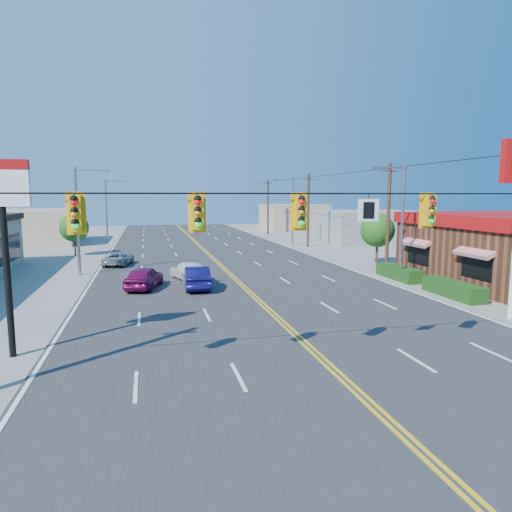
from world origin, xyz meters
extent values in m
plane|color=gray|center=(0.00, 0.00, 0.00)|extent=(160.00, 160.00, 0.00)
cube|color=#2D2D30|center=(0.00, 20.00, 0.03)|extent=(20.00, 120.00, 0.06)
cylinder|color=black|center=(0.00, 0.00, 6.00)|extent=(24.00, 0.05, 0.05)
cube|color=white|center=(1.20, 0.00, 5.45)|extent=(0.75, 0.04, 0.75)
cube|color=#D89E0C|center=(-8.00, 0.00, 5.42)|extent=(0.55, 0.34, 1.25)
cube|color=#D89E0C|center=(-4.50, 0.00, 5.42)|extent=(0.55, 0.34, 1.25)
cube|color=#D89E0C|center=(-1.20, 0.00, 5.42)|extent=(0.55, 0.34, 1.25)
cube|color=#D89E0C|center=(3.50, 0.00, 5.42)|extent=(0.55, 0.34, 1.25)
cube|color=#194214|center=(11.50, 12.00, 0.45)|extent=(1.20, 9.00, 0.90)
cylinder|color=black|center=(-11.00, 4.00, 3.00)|extent=(0.24, 0.24, 6.00)
cube|color=white|center=(-11.00, 4.00, 6.20)|extent=(1.90, 0.30, 1.30)
cylinder|color=gray|center=(11.00, 14.00, 4.00)|extent=(0.20, 0.20, 8.00)
cylinder|color=gray|center=(9.90, 14.00, 7.80)|extent=(2.20, 0.12, 0.12)
cube|color=gray|center=(8.80, 14.00, 7.75)|extent=(0.50, 0.25, 0.15)
cylinder|color=gray|center=(11.00, 38.00, 4.00)|extent=(0.20, 0.20, 8.00)
cylinder|color=gray|center=(9.90, 38.00, 7.80)|extent=(2.20, 0.12, 0.12)
cube|color=gray|center=(8.80, 38.00, 7.75)|extent=(0.50, 0.25, 0.15)
cylinder|color=gray|center=(-11.00, 22.00, 4.00)|extent=(0.20, 0.20, 8.00)
cylinder|color=gray|center=(-9.90, 22.00, 7.80)|extent=(2.20, 0.12, 0.12)
cube|color=gray|center=(-8.80, 22.00, 7.75)|extent=(0.50, 0.25, 0.15)
cylinder|color=gray|center=(-11.00, 48.00, 4.00)|extent=(0.20, 0.20, 8.00)
cylinder|color=gray|center=(-9.90, 48.00, 7.80)|extent=(2.20, 0.12, 0.12)
cube|color=gray|center=(-8.80, 48.00, 7.75)|extent=(0.50, 0.25, 0.15)
cylinder|color=#47301E|center=(12.20, 18.00, 4.20)|extent=(0.28, 0.28, 8.40)
cylinder|color=#47301E|center=(12.20, 36.00, 4.20)|extent=(0.28, 0.28, 8.40)
cylinder|color=#47301E|center=(12.20, 54.00, 4.20)|extent=(0.28, 0.28, 8.40)
cylinder|color=#47301E|center=(13.50, 22.00, 1.05)|extent=(0.20, 0.20, 2.10)
sphere|color=#235B19|center=(13.50, 22.00, 2.94)|extent=(2.94, 2.94, 2.94)
cylinder|color=#47301E|center=(-13.00, 34.00, 1.00)|extent=(0.20, 0.20, 2.00)
sphere|color=#235B19|center=(-13.00, 34.00, 2.80)|extent=(2.80, 2.80, 2.80)
cube|color=gray|center=(22.00, 40.00, 2.00)|extent=(12.00, 10.00, 4.00)
cube|color=tan|center=(-20.00, 48.00, 2.10)|extent=(11.00, 12.00, 4.20)
cube|color=tan|center=(19.00, 62.00, 2.20)|extent=(10.00, 10.00, 4.40)
imported|color=#6B0B42|center=(-6.28, 15.50, 0.72)|extent=(2.78, 4.50, 1.43)
imported|color=#100D4F|center=(-3.00, 14.71, 0.71)|extent=(1.72, 4.40, 1.43)
imported|color=silver|center=(-3.23, 18.08, 0.62)|extent=(2.87, 4.60, 1.24)
imported|color=#A4A5A9|center=(-8.42, 26.12, 0.56)|extent=(2.73, 4.38, 1.13)
camera|label=1|loc=(-6.02, -13.97, 5.93)|focal=32.00mm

